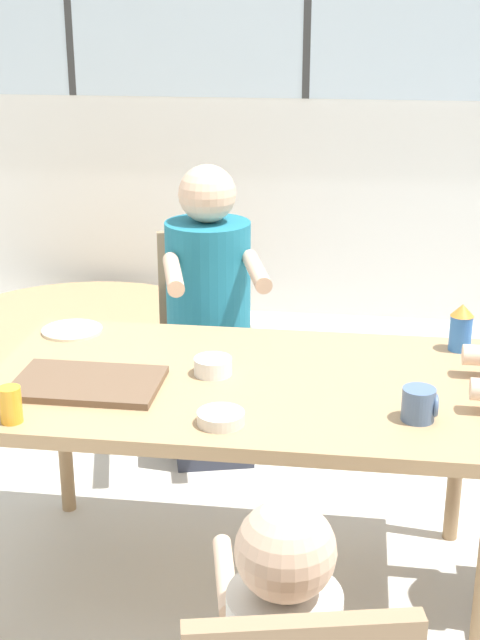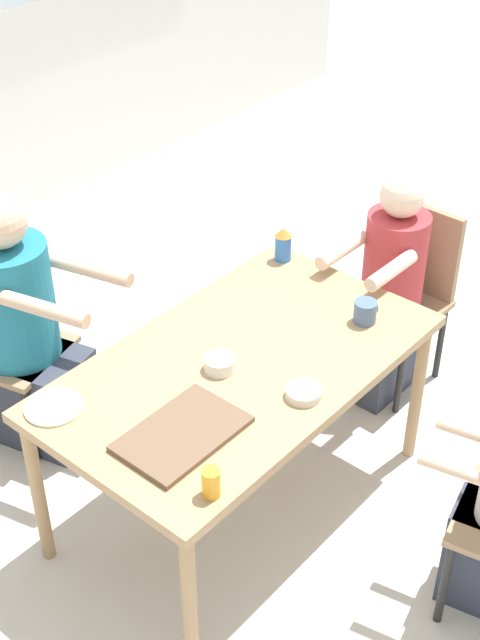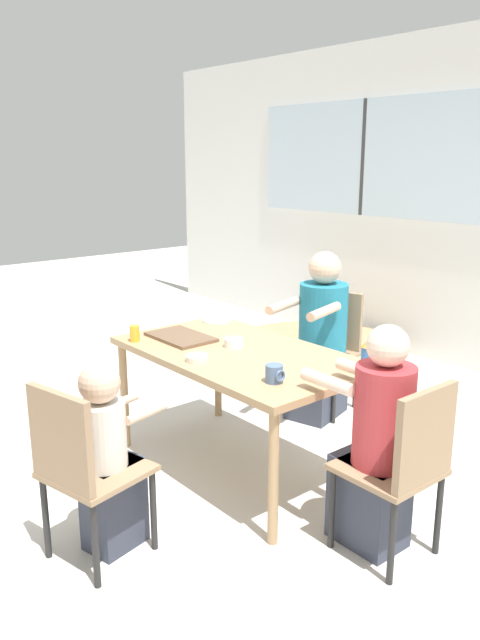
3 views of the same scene
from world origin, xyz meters
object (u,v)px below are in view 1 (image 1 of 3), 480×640
Objects in this scene: chair_for_woman_green_shirt at (206,317)px; coffee_mug at (419,404)px; folded_table_stack at (82,342)px; sippy_cup at (461,327)px; bowl_white_shallow at (213,366)px; bowl_cereal at (221,418)px; juice_glass at (11,405)px; person_woman_green_shirt at (210,326)px.

coffee_mug is (0.79, -1.30, 0.26)m from chair_for_woman_green_shirt.
folded_table_stack is (-0.77, 0.67, -0.41)m from chair_for_woman_green_shirt.
sippy_cup is 1.36× the size of bowl_white_shallow.
bowl_white_shallow is 0.32m from bowl_cereal.
bowl_white_shallow is at bearing 158.91° from coffee_mug.
sippy_cup is 0.10× the size of folded_table_stack.
bowl_cereal is at bearing -169.74° from coffee_mug.
sippy_cup is 1.37m from juice_glass.
bowl_cereal is (-0.51, -0.09, -0.03)m from coffee_mug.
coffee_mug reaches higher than bowl_white_shallow.
chair_for_woman_green_shirt reaches higher than coffee_mug.
chair_for_woman_green_shirt is at bearing 121.26° from coffee_mug.
bowl_white_shallow is at bearing -60.74° from folded_table_stack.
coffee_mug is 0.84× the size of bowl_white_shallow.
juice_glass is 0.78× the size of bowl_cereal.
folded_table_stack is (-1.56, 1.97, -0.67)m from coffee_mug.
bowl_white_shallow is (-0.58, 0.22, -0.02)m from coffee_mug.
coffee_mug is at bearing 8.42° from juice_glass.
person_woman_green_shirt is 11.98× the size of juice_glass.
juice_glass is at bearing 62.19° from person_woman_green_shirt.
folded_table_stack is (-0.98, 1.75, -0.65)m from bowl_white_shallow.
sippy_cup is at bearing 29.31° from juice_glass.
juice_glass is at bearing -171.58° from coffee_mug.
chair_for_woman_green_shirt is 1.50m from juice_glass.
bowl_white_shallow is at bearing 103.05° from bowl_cereal.
person_woman_green_shirt is 7.69× the size of sippy_cup.
person_woman_green_shirt is 1.13m from sippy_cup.
chair_for_woman_green_shirt is 1.44m from bowl_cereal.
coffee_mug is 0.62m from bowl_white_shallow.
folded_table_stack is at bearing 117.03° from bowl_cereal.
folded_table_stack is at bearing -56.06° from chair_for_woman_green_shirt.
juice_glass is at bearing -140.88° from bowl_white_shallow.
sippy_cup reaches higher than juice_glass.
bowl_white_shallow is (0.17, -0.92, 0.22)m from person_woman_green_shirt.
coffee_mug is at bearing -51.68° from folded_table_stack.
juice_glass is 0.54m from bowl_cereal.
person_woman_green_shirt is at bearing 90.00° from chair_for_woman_green_shirt.
person_woman_green_shirt reaches higher than folded_table_stack.
sippy_cup reaches higher than bowl_white_shallow.
chair_for_woman_green_shirt is 0.17m from person_woman_green_shirt.
sippy_cup is at bearing 130.20° from person_woman_green_shirt.
chair_for_woman_green_shirt is 0.56× the size of folded_table_stack.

